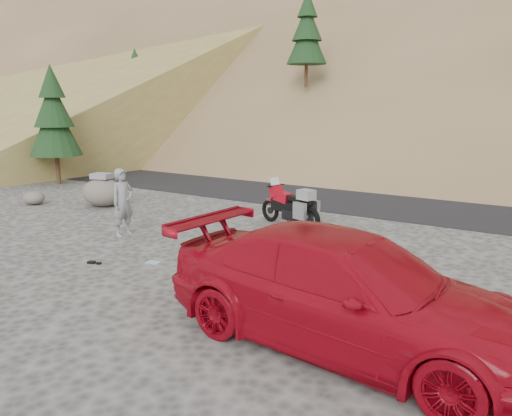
{
  "coord_description": "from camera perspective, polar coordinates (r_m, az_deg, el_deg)",
  "views": [
    {
      "loc": [
        7.85,
        -8.77,
        3.42
      ],
      "look_at": [
        1.57,
        0.88,
        1.0
      ],
      "focal_mm": 35.0,
      "sensor_mm": 36.0,
      "label": 1
    }
  ],
  "objects": [
    {
      "name": "ground",
      "position": [
        12.26,
        -8.46,
        -4.46
      ],
      "size": [
        140.0,
        140.0,
        0.0
      ],
      "primitive_type": "plane",
      "color": "#3D3B38",
      "rests_on": "ground"
    },
    {
      "name": "gear_glove_b",
      "position": [
        11.42,
        -17.54,
        -6.03
      ],
      "size": [
        0.12,
        0.11,
        0.04
      ],
      "primitive_type": "cube",
      "rotation": [
        0.0,
        0.0,
        0.26
      ],
      "color": "black",
      "rests_on": "ground"
    },
    {
      "name": "motorcycle",
      "position": [
        13.98,
        4.16,
        0.11
      ],
      "size": [
        2.23,
        1.02,
        1.35
      ],
      "rotation": [
        0.0,
        0.0,
        -0.28
      ],
      "color": "black",
      "rests_on": "ground"
    },
    {
      "name": "small_rock",
      "position": [
        18.81,
        -24.04,
        1.07
      ],
      "size": [
        0.94,
        0.89,
        0.46
      ],
      "rotation": [
        0.0,
        0.0,
        -0.32
      ],
      "color": "#5B574E",
      "rests_on": "ground"
    },
    {
      "name": "gear_blue_mat",
      "position": [
        9.71,
        -2.4,
        -8.24
      ],
      "size": [
        0.43,
        0.36,
        0.16
      ],
      "primitive_type": "cylinder",
      "rotation": [
        0.0,
        1.57,
        0.57
      ],
      "color": "navy",
      "rests_on": "ground"
    },
    {
      "name": "road",
      "position": [
        19.72,
        9.09,
        1.74
      ],
      "size": [
        120.0,
        7.0,
        0.05
      ],
      "primitive_type": "cube",
      "color": "black",
      "rests_on": "ground"
    },
    {
      "name": "gear_blue_cloth",
      "position": [
        11.22,
        -11.67,
        -6.1
      ],
      "size": [
        0.34,
        0.28,
        0.01
      ],
      "primitive_type": "cube",
      "rotation": [
        0.0,
        0.0,
        0.25
      ],
      "color": "#83ABCB",
      "rests_on": "ground"
    },
    {
      "name": "boulder",
      "position": [
        17.63,
        -17.12,
        1.78
      ],
      "size": [
        1.54,
        1.34,
        1.13
      ],
      "rotation": [
        0.0,
        0.0,
        0.07
      ],
      "color": "#5B574E",
      "rests_on": "ground"
    },
    {
      "name": "conifer_verge",
      "position": [
        23.06,
        -22.13,
        9.7
      ],
      "size": [
        2.2,
        2.2,
        5.04
      ],
      "color": "#3A2715",
      "rests_on": "ground"
    },
    {
      "name": "red_car",
      "position": [
        7.59,
        10.16,
        -15.12
      ],
      "size": [
        5.75,
        2.7,
        1.62
      ],
      "primitive_type": "imported",
      "rotation": [
        0.0,
        0.0,
        1.49
      ],
      "color": "maroon",
      "rests_on": "ground"
    },
    {
      "name": "man",
      "position": [
        13.62,
        -14.76,
        -3.06
      ],
      "size": [
        0.48,
        0.68,
        1.78
      ],
      "primitive_type": "imported",
      "rotation": [
        0.0,
        0.0,
        1.48
      ],
      "color": "gray",
      "rests_on": "ground"
    },
    {
      "name": "gear_funnel",
      "position": [
        8.57,
        1.66,
        -11.05
      ],
      "size": [
        0.15,
        0.15,
        0.16
      ],
      "primitive_type": "cone",
      "rotation": [
        0.0,
        0.0,
        0.26
      ],
      "color": "#B6160C",
      "rests_on": "ground"
    },
    {
      "name": "gear_glove_a",
      "position": [
        11.51,
        -18.3,
        -5.91
      ],
      "size": [
        0.18,
        0.15,
        0.04
      ],
      "primitive_type": "cube",
      "rotation": [
        0.0,
        0.0,
        0.31
      ],
      "color": "black",
      "rests_on": "ground"
    },
    {
      "name": "hillside",
      "position": [
        50.85,
        25.27,
        19.46
      ],
      "size": [
        120.0,
        73.0,
        46.72
      ],
      "color": "brown",
      "rests_on": "ground"
    },
    {
      "name": "gear_bottle",
      "position": [
        9.7,
        -7.29,
        -8.12
      ],
      "size": [
        0.11,
        0.11,
        0.24
      ],
      "primitive_type": "cylinder",
      "rotation": [
        0.0,
        0.0,
        -0.29
      ],
      "color": "navy",
      "rests_on": "ground"
    },
    {
      "name": "gear_white_cloth",
      "position": [
        10.13,
        -1.29,
        -7.82
      ],
      "size": [
        0.49,
        0.46,
        0.01
      ],
      "primitive_type": "cube",
      "rotation": [
        0.0,
        0.0,
        0.25
      ],
      "color": "white",
      "rests_on": "ground"
    }
  ]
}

